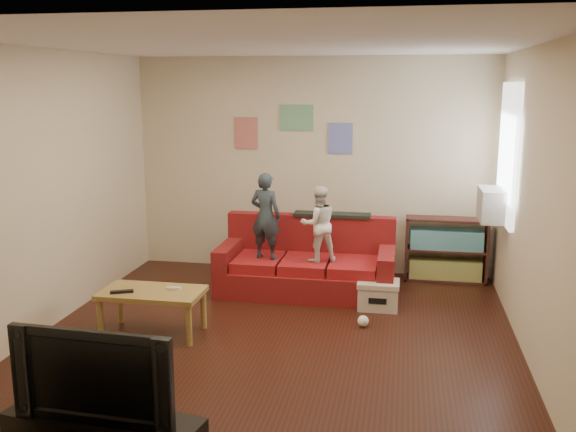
% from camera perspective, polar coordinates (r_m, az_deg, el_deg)
% --- Properties ---
extents(room_shell, '(4.52, 5.02, 2.72)m').
position_cam_1_polar(room_shell, '(5.67, -1.46, 1.35)').
color(room_shell, '#35160D').
rests_on(room_shell, ground).
extents(sofa, '(1.99, 0.92, 0.88)m').
position_cam_1_polar(sofa, '(7.42, 1.72, -4.52)').
color(sofa, maroon).
rests_on(sofa, ground).
extents(child_a, '(0.40, 0.31, 0.98)m').
position_cam_1_polar(child_a, '(7.20, -2.01, 0.01)').
color(child_a, '#2A353E').
rests_on(child_a, sofa).
extents(child_b, '(0.51, 0.46, 0.85)m').
position_cam_1_polar(child_b, '(7.11, 2.73, -0.71)').
color(child_b, white).
rests_on(child_b, sofa).
extents(coffee_table, '(0.97, 0.53, 0.44)m').
position_cam_1_polar(coffee_table, '(6.30, -11.98, -7.02)').
color(coffee_table, '#A3803C').
rests_on(coffee_table, ground).
extents(remote, '(0.22, 0.13, 0.02)m').
position_cam_1_polar(remote, '(6.27, -14.55, -6.53)').
color(remote, black).
rests_on(remote, coffee_table).
extents(game_controller, '(0.14, 0.06, 0.03)m').
position_cam_1_polar(game_controller, '(6.25, -10.13, -6.37)').
color(game_controller, silver).
rests_on(game_controller, coffee_table).
extents(bookshelf, '(0.97, 0.29, 0.78)m').
position_cam_1_polar(bookshelf, '(8.03, 13.84, -3.20)').
color(bookshelf, '#43201A').
rests_on(bookshelf, ground).
extents(window, '(0.04, 1.08, 1.48)m').
position_cam_1_polar(window, '(7.22, 18.96, 5.29)').
color(window, white).
rests_on(window, room_shell).
extents(ac_unit, '(0.28, 0.55, 0.35)m').
position_cam_1_polar(ac_unit, '(7.29, 17.73, 0.96)').
color(ac_unit, '#B7B2A3').
rests_on(ac_unit, window).
extents(artwork_left, '(0.30, 0.01, 0.40)m').
position_cam_1_polar(artwork_left, '(8.21, -3.75, 7.37)').
color(artwork_left, '#D87266').
rests_on(artwork_left, room_shell).
extents(artwork_center, '(0.42, 0.01, 0.32)m').
position_cam_1_polar(artwork_center, '(8.07, 0.77, 8.74)').
color(artwork_center, '#72B27F').
rests_on(artwork_center, room_shell).
extents(artwork_right, '(0.30, 0.01, 0.38)m').
position_cam_1_polar(artwork_right, '(8.01, 4.68, 6.89)').
color(artwork_right, '#727FCC').
rests_on(artwork_right, room_shell).
extents(file_box, '(0.44, 0.34, 0.30)m').
position_cam_1_polar(file_box, '(6.97, 8.02, -6.94)').
color(file_box, beige).
rests_on(file_box, ground).
extents(television, '(1.00, 0.18, 0.57)m').
position_cam_1_polar(television, '(3.98, -16.37, -13.07)').
color(television, black).
rests_on(television, tv_stand).
extents(tissue, '(0.14, 0.14, 0.11)m').
position_cam_1_polar(tissue, '(6.49, 6.70, -9.26)').
color(tissue, white).
rests_on(tissue, ground).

